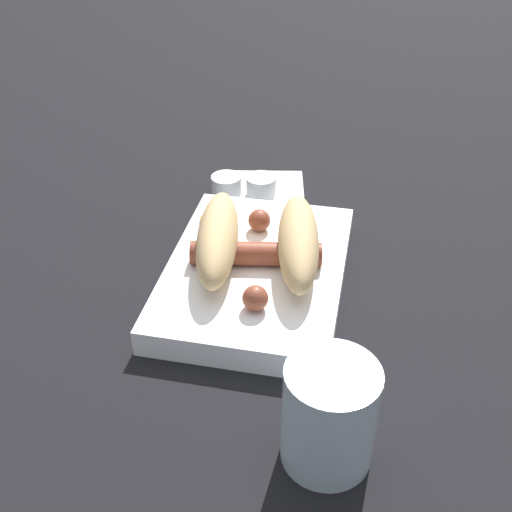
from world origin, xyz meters
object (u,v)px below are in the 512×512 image
at_px(condiment_cup_far, 226,187).
at_px(bread_roll, 257,241).
at_px(condiment_cup_near, 261,187).
at_px(drink_glass, 329,415).
at_px(sausage, 257,256).
at_px(food_tray, 256,274).

bearing_deg(condiment_cup_far, bread_roll, 23.80).
distance_m(condiment_cup_near, drink_glass, 0.43).
xyz_separation_m(bread_roll, sausage, (0.01, 0.00, -0.01)).
bearing_deg(bread_roll, food_tray, -15.62).
bearing_deg(drink_glass, bread_roll, -154.54).
distance_m(bread_roll, sausage, 0.02).
bearing_deg(sausage, bread_roll, -167.75).
height_order(bread_roll, condiment_cup_near, bread_roll).
bearing_deg(condiment_cup_far, drink_glass, 24.70).
bearing_deg(sausage, condiment_cup_far, -156.60).
xyz_separation_m(condiment_cup_near, drink_glass, (0.40, 0.14, 0.04)).
xyz_separation_m(condiment_cup_near, condiment_cup_far, (0.01, -0.05, 0.00)).
xyz_separation_m(food_tray, condiment_cup_far, (-0.19, -0.08, -0.00)).
bearing_deg(food_tray, condiment_cup_near, -170.38).
relative_size(food_tray, sausage, 1.61).
relative_size(food_tray, drink_glass, 2.76).
xyz_separation_m(bread_roll, condiment_cup_near, (-0.19, -0.03, -0.05)).
height_order(food_tray, condiment_cup_near, food_tray).
bearing_deg(condiment_cup_far, condiment_cup_near, 99.62).
distance_m(food_tray, condiment_cup_near, 0.20).
distance_m(condiment_cup_far, drink_glass, 0.44).
distance_m(sausage, condiment_cup_near, 0.20).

